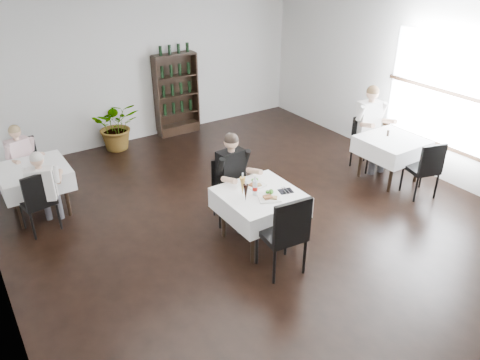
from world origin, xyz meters
name	(u,v)px	position (x,y,z in m)	size (l,w,h in m)	color
room_shell	(280,138)	(0.00, 0.00, 1.50)	(9.00, 9.00, 9.00)	black
window_right	(445,94)	(3.48, 0.00, 1.50)	(0.06, 2.30, 1.85)	white
wine_shelf	(177,95)	(0.60, 4.31, 0.85)	(0.90, 0.28, 1.75)	black
main_table	(260,203)	(-0.30, 0.00, 0.62)	(1.03, 1.03, 0.77)	black
left_table	(34,177)	(-2.70, 2.50, 0.62)	(0.98, 0.98, 0.77)	black
right_table	(391,147)	(2.70, 0.30, 0.62)	(0.98, 0.98, 0.77)	black
potted_tree	(117,125)	(-0.80, 4.20, 0.50)	(0.90, 0.78, 1.00)	#1E571D
main_chair_far	(227,186)	(-0.34, 0.77, 0.53)	(0.54, 0.54, 0.94)	black
main_chair_near	(286,231)	(-0.45, -0.75, 0.64)	(0.56, 0.57, 1.12)	black
left_chair_far	(27,164)	(-2.69, 3.20, 0.55)	(0.45, 0.46, 0.96)	black
left_chair_near	(38,198)	(-2.79, 1.91, 0.55)	(0.52, 0.52, 0.97)	black
right_chair_far	(365,138)	(2.73, 0.93, 0.55)	(0.46, 0.46, 0.97)	black
right_chair_near	(425,166)	(2.66, -0.44, 0.56)	(0.55, 0.56, 0.98)	black
diner_main	(234,173)	(-0.33, 0.60, 0.83)	(0.56, 0.56, 1.42)	#44454C
diner_left_far	(22,157)	(-2.74, 3.08, 0.73)	(0.53, 0.57, 1.26)	#44454C
diner_left_near	(43,184)	(-2.67, 1.96, 0.73)	(0.56, 0.59, 1.25)	#44454C
diner_right_far	(371,121)	(2.77, 0.87, 0.89)	(0.62, 0.64, 1.53)	#44454C
plate_far	(254,184)	(-0.24, 0.22, 0.79)	(0.30, 0.30, 0.08)	white
plate_near	(269,197)	(-0.27, -0.17, 0.79)	(0.37, 0.37, 0.09)	white
pilsner_dark	(246,193)	(-0.58, -0.07, 0.89)	(0.07, 0.07, 0.30)	black
pilsner_lager	(243,186)	(-0.53, 0.08, 0.91)	(0.08, 0.08, 0.33)	#B3812E
coke_bottle	(255,188)	(-0.38, 0.00, 0.88)	(0.07, 0.07, 0.27)	silver
napkin_cutlery	(286,191)	(0.02, -0.15, 0.78)	(0.22, 0.21, 0.02)	black
pepper_mill	(388,133)	(2.73, 0.44, 0.82)	(0.04, 0.04, 0.10)	black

